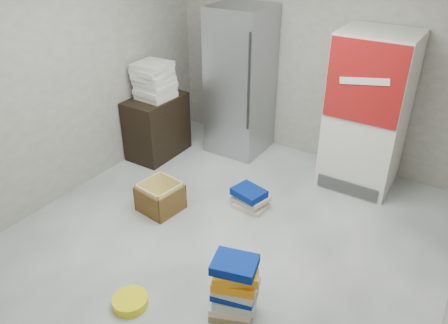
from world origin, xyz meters
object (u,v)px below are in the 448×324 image
at_px(cardboard_box, 160,199).
at_px(phonebook_stack_main, 235,288).
at_px(coke_cooler, 367,113).
at_px(steel_fridge, 240,82).
at_px(wood_shelf, 157,126).

bearing_deg(cardboard_box, phonebook_stack_main, -22.12).
bearing_deg(coke_cooler, cardboard_box, -133.58).
height_order(coke_cooler, phonebook_stack_main, coke_cooler).
bearing_deg(coke_cooler, steel_fridge, 179.82).
relative_size(wood_shelf, phonebook_stack_main, 1.40).
bearing_deg(phonebook_stack_main, steel_fridge, 98.03).
bearing_deg(wood_shelf, coke_cooler, 16.28).
xyz_separation_m(steel_fridge, wood_shelf, (-0.83, -0.73, -0.55)).
relative_size(steel_fridge, cardboard_box, 4.20).
bearing_deg(wood_shelf, steel_fridge, 41.31).
bearing_deg(coke_cooler, wood_shelf, -163.72).
xyz_separation_m(coke_cooler, wood_shelf, (-2.48, -0.72, -0.50)).
bearing_deg(cardboard_box, coke_cooler, 53.71).
bearing_deg(phonebook_stack_main, wood_shelf, 119.92).
xyz_separation_m(coke_cooler, cardboard_box, (-1.63, -1.71, -0.77)).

